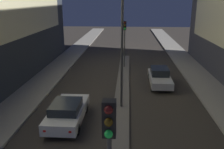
% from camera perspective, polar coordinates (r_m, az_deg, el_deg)
% --- Properties ---
extents(median_strip, '(1.11, 28.36, 0.13)m').
position_cam_1_polar(median_strip, '(19.00, 2.30, -5.18)').
color(median_strip, '#66605B').
rests_on(median_strip, ground).
extents(traffic_light_mid, '(0.32, 0.42, 4.88)m').
position_cam_1_polar(traffic_light_mid, '(26.49, 2.92, 9.27)').
color(traffic_light_mid, '#383838').
rests_on(traffic_light_mid, median_strip).
extents(street_lamp, '(0.48, 0.48, 8.79)m').
position_cam_1_polar(street_lamp, '(15.86, 2.36, 11.79)').
color(street_lamp, '#383838').
rests_on(street_lamp, median_strip).
extents(car_left_lane, '(1.91, 4.59, 1.44)m').
position_cam_1_polar(car_left_lane, '(15.31, -10.18, -8.36)').
color(car_left_lane, silver).
rests_on(car_left_lane, ground).
extents(car_right_lane, '(1.71, 4.48, 1.48)m').
position_cam_1_polar(car_right_lane, '(21.95, 10.84, -0.53)').
color(car_right_lane, '#B2B2B7').
rests_on(car_right_lane, ground).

